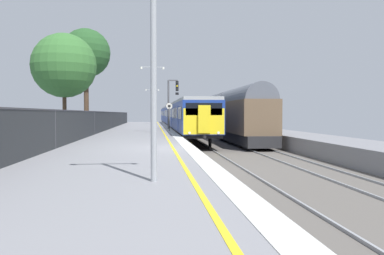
# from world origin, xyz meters

# --- Properties ---
(ground) EXTENTS (17.40, 110.00, 1.21)m
(ground) POSITION_xyz_m (2.64, 0.00, -0.61)
(ground) COLOR gray
(commuter_train_at_platform) EXTENTS (2.83, 60.23, 3.81)m
(commuter_train_at_platform) POSITION_xyz_m (2.10, 37.71, 1.27)
(commuter_train_at_platform) COLOR navy
(commuter_train_at_platform) RESTS_ON ground
(freight_train_adjacent_track) EXTENTS (2.60, 25.95, 4.63)m
(freight_train_adjacent_track) POSITION_xyz_m (6.10, 20.59, 1.53)
(freight_train_adjacent_track) COLOR #232326
(freight_train_adjacent_track) RESTS_ON ground
(signal_gantry) EXTENTS (1.10, 0.24, 4.85)m
(signal_gantry) POSITION_xyz_m (0.63, 21.31, 3.04)
(signal_gantry) COLOR #47474C
(signal_gantry) RESTS_ON ground
(speed_limit_sign) EXTENTS (0.59, 0.08, 2.49)m
(speed_limit_sign) POSITION_xyz_m (0.25, 17.33, 1.59)
(speed_limit_sign) COLOR #59595B
(speed_limit_sign) RESTS_ON ground
(platform_lamp_near) EXTENTS (2.00, 0.20, 5.34)m
(platform_lamp_near) POSITION_xyz_m (-1.23, -8.70, 3.17)
(platform_lamp_near) COLOR #93999E
(platform_lamp_near) RESTS_ON ground
(platform_lamp_mid) EXTENTS (2.00, 0.20, 5.45)m
(platform_lamp_mid) POSITION_xyz_m (-1.23, 15.19, 3.23)
(platform_lamp_mid) COLOR #93999E
(platform_lamp_mid) RESTS_ON ground
(platform_lamp_far) EXTENTS (2.00, 0.20, 5.07)m
(platform_lamp_far) POSITION_xyz_m (-1.23, 39.08, 3.03)
(platform_lamp_far) COLOR #93999E
(platform_lamp_far) RESTS_ON ground
(platform_back_fence) EXTENTS (0.07, 99.00, 1.71)m
(platform_back_fence) POSITION_xyz_m (-5.45, 0.00, 0.90)
(platform_back_fence) COLOR #282B2D
(platform_back_fence) RESTS_ON ground
(background_tree_left) EXTENTS (4.22, 4.22, 8.91)m
(background_tree_left) POSITION_xyz_m (-7.12, 17.66, 6.60)
(background_tree_left) COLOR #473323
(background_tree_left) RESTS_ON ground
(background_tree_centre) EXTENTS (4.63, 4.63, 7.31)m
(background_tree_centre) POSITION_xyz_m (-7.67, 11.90, 4.85)
(background_tree_centre) COLOR #473323
(background_tree_centre) RESTS_ON ground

